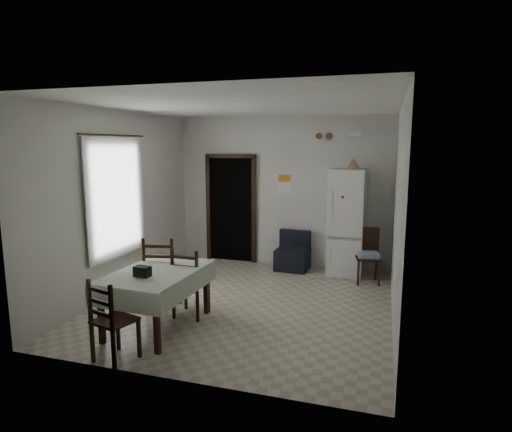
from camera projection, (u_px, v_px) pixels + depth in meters
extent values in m
plane|color=#BCB29A|center=(246.00, 303.00, 6.45)|extent=(4.50, 4.50, 0.00)
cube|color=black|center=(235.00, 208.00, 8.91)|extent=(0.90, 0.45, 2.10)
cube|color=black|center=(209.00, 209.00, 8.82)|extent=(0.08, 0.10, 2.18)
cube|color=black|center=(254.00, 211.00, 8.54)|extent=(0.08, 0.10, 2.18)
cube|color=black|center=(231.00, 156.00, 8.50)|extent=(1.06, 0.10, 0.08)
cube|color=silver|center=(110.00, 197.00, 6.63)|extent=(0.10, 1.20, 1.60)
cube|color=silver|center=(117.00, 198.00, 6.60)|extent=(0.02, 1.45, 1.85)
cylinder|color=black|center=(114.00, 135.00, 6.44)|extent=(0.02, 1.60, 0.02)
cube|color=white|center=(284.00, 183.00, 8.29)|extent=(0.28, 0.02, 0.40)
cube|color=orange|center=(284.00, 178.00, 8.26)|extent=(0.24, 0.01, 0.14)
cube|color=beige|center=(289.00, 210.00, 8.34)|extent=(0.08, 0.02, 0.12)
cylinder|color=brown|center=(319.00, 136.00, 7.95)|extent=(0.12, 0.03, 0.12)
cylinder|color=brown|center=(329.00, 136.00, 7.90)|extent=(0.12, 0.03, 0.12)
cube|color=white|center=(355.00, 134.00, 7.74)|extent=(0.25, 0.07, 0.09)
cone|color=tan|center=(353.00, 163.00, 7.58)|extent=(0.25, 0.25, 0.19)
cube|color=black|center=(142.00, 271.00, 5.21)|extent=(0.21, 0.14, 0.13)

